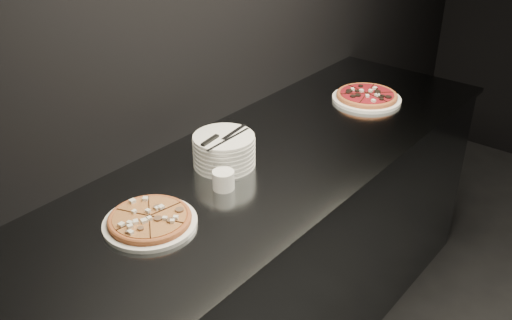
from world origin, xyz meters
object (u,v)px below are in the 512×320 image
Objects in this scene: counter at (264,259)px; pizza_tomato at (367,96)px; pizza_mushroom at (150,220)px; plate_stack at (224,150)px; ramekin at (223,180)px; cutlery at (222,138)px.

counter is 7.19× the size of pizza_tomato.
plate_stack is at bearing 100.01° from pizza_mushroom.
plate_stack reaches higher than ramekin.
counter is at bearing 87.73° from pizza_mushroom.
cutlery reaches higher than pizza_mushroom.
pizza_mushroom is at bearing -91.37° from pizza_tomato.
pizza_mushroom is 0.97× the size of pizza_tomato.
plate_stack is 0.06m from cutlery.
counter is 32.72× the size of ramekin.
plate_stack is (-0.07, 0.42, 0.04)m from pizza_mushroom.
pizza_tomato is (0.01, 0.73, 0.48)m from counter.
pizza_tomato is (0.03, 1.27, 0.00)m from pizza_mushroom.
pizza_mushroom is 0.42m from cutlery.
pizza_tomato is at bearing 76.36° from cutlery.
pizza_tomato is 0.86m from plate_stack.
pizza_mushroom is 1.49× the size of plate_stack.
cutlery is at bearing 99.21° from pizza_mushroom.
counter is 11.06× the size of plate_stack.
cutlery is at bearing -62.38° from plate_stack.
plate_stack is at bearing -130.00° from counter.
plate_stack is 0.17m from ramekin.
plate_stack is at bearing -97.05° from pizza_tomato.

